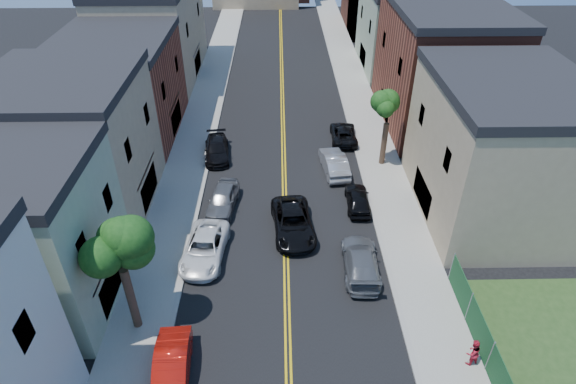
{
  "coord_description": "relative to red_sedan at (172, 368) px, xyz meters",
  "views": [
    {
      "loc": [
        -0.29,
        -2.72,
        20.37
      ],
      "look_at": [
        0.21,
        23.39,
        2.0
      ],
      "focal_mm": 29.72,
      "sensor_mm": 36.0,
      "label": 1
    }
  ],
  "objects": [
    {
      "name": "red_sedan",
      "position": [
        0.0,
        0.0,
        0.0
      ],
      "size": [
        1.87,
        4.6,
        1.48
      ],
      "primitive_type": "imported",
      "rotation": [
        0.0,
        0.0,
        0.07
      ],
      "color": "red",
      "rests_on": "ground"
    },
    {
      "name": "tree_left_mid",
      "position": [
        -2.38,
        3.11,
        5.84
      ],
      "size": [
        5.2,
        5.2,
        9.29
      ],
      "color": "#392B1C",
      "rests_on": "sidewalk_left"
    },
    {
      "name": "white_pickup",
      "position": [
        0.51,
        8.41,
        -0.02
      ],
      "size": [
        2.87,
        5.41,
        1.45
      ],
      "primitive_type": "imported",
      "rotation": [
        0.0,
        0.0,
        -0.09
      ],
      "color": "silver",
      "rests_on": "ground"
    },
    {
      "name": "bldg_left_tan_far",
      "position": [
        -8.5,
        39.1,
        4.01
      ],
      "size": [
        9.0,
        16.0,
        9.5
      ],
      "primitive_type": "cube",
      "color": "#998466",
      "rests_on": "ground"
    },
    {
      "name": "tree_right_far",
      "position": [
        13.42,
        19.11,
        5.02
      ],
      "size": [
        4.4,
        4.4,
        8.03
      ],
      "color": "#392B1C",
      "rests_on": "sidewalk_right"
    },
    {
      "name": "bldg_right_brick",
      "position": [
        19.5,
        27.1,
        4.26
      ],
      "size": [
        9.0,
        14.0,
        10.0
      ],
      "primitive_type": "cube",
      "color": "brown",
      "rests_on": "ground"
    },
    {
      "name": "sidewalk_right",
      "position": [
        13.4,
        29.1,
        -0.67
      ],
      "size": [
        3.2,
        100.0,
        0.15
      ],
      "primitive_type": "cube",
      "color": "gray",
      "rests_on": "ground"
    },
    {
      "name": "bldg_left_tan_near",
      "position": [
        -8.5,
        14.1,
        3.76
      ],
      "size": [
        9.0,
        10.0,
        9.0
      ],
      "primitive_type": "cube",
      "color": "#998466",
      "rests_on": "ground"
    },
    {
      "name": "black_car_left",
      "position": [
        0.0,
        20.57,
        -0.05
      ],
      "size": [
        2.45,
        4.95,
        1.38
      ],
      "primitive_type": "imported",
      "rotation": [
        0.0,
        0.0,
        0.11
      ],
      "color": "black",
      "rests_on": "ground"
    },
    {
      "name": "black_suv_lane",
      "position": [
        6.0,
        10.76,
        0.02
      ],
      "size": [
        3.06,
        5.73,
        1.53
      ],
      "primitive_type": "imported",
      "rotation": [
        0.0,
        0.0,
        0.1
      ],
      "color": "black",
      "rests_on": "ground"
    },
    {
      "name": "bldg_left_brick",
      "position": [
        -8.5,
        25.1,
        3.26
      ],
      "size": [
        9.0,
        12.0,
        8.0
      ],
      "primitive_type": "cube",
      "color": "brown",
      "rests_on": "ground"
    },
    {
      "name": "bldg_left_palegrn",
      "position": [
        -8.5,
        5.1,
        3.51
      ],
      "size": [
        9.0,
        8.0,
        8.5
      ],
      "primitive_type": "cube",
      "color": "gray",
      "rests_on": "ground"
    },
    {
      "name": "grey_car_right",
      "position": [
        9.93,
        7.06,
        -0.0
      ],
      "size": [
        2.28,
        5.19,
        1.48
      ],
      "primitive_type": "imported",
      "rotation": [
        0.0,
        0.0,
        3.1
      ],
      "color": "#595C61",
      "rests_on": "ground"
    },
    {
      "name": "bldg_right_palegrn",
      "position": [
        19.5,
        41.1,
        3.51
      ],
      "size": [
        9.0,
        12.0,
        8.5
      ],
      "primitive_type": "cube",
      "color": "gray",
      "rests_on": "ground"
    },
    {
      "name": "grey_car_left",
      "position": [
        1.14,
        13.47,
        0.03
      ],
      "size": [
        2.36,
        4.71,
        1.54
      ],
      "primitive_type": "imported",
      "rotation": [
        0.0,
        0.0,
        -0.12
      ],
      "color": "#55585D",
      "rests_on": "ground"
    },
    {
      "name": "curb_right",
      "position": [
        11.65,
        29.1,
        -0.67
      ],
      "size": [
        0.3,
        100.0,
        0.15
      ],
      "primitive_type": "cube",
      "color": "gray",
      "rests_on": "ground"
    },
    {
      "name": "dark_car_right_far",
      "position": [
        10.77,
        23.22,
        -0.1
      ],
      "size": [
        2.24,
        4.67,
        1.29
      ],
      "primitive_type": "imported",
      "rotation": [
        0.0,
        0.0,
        3.12
      ],
      "color": "black",
      "rests_on": "ground"
    },
    {
      "name": "pedestrian_right",
      "position": [
        14.34,
        0.46,
        0.2
      ],
      "size": [
        0.91,
        0.81,
        1.57
      ],
      "primitive_type": "imported",
      "rotation": [
        0.0,
        0.0,
        3.46
      ],
      "color": "#B81C30",
      "rests_on": "sidewalk_right"
    },
    {
      "name": "curb_left",
      "position": [
        -0.65,
        29.1,
        -0.67
      ],
      "size": [
        0.3,
        100.0,
        0.15
      ],
      "primitive_type": "cube",
      "color": "gray",
      "rests_on": "ground"
    },
    {
      "name": "silver_car_right",
      "position": [
        9.44,
        18.12,
        0.04
      ],
      "size": [
        2.2,
        4.91,
        1.57
      ],
      "primitive_type": "imported",
      "rotation": [
        0.0,
        0.0,
        3.26
      ],
      "color": "#989AA0",
      "rests_on": "ground"
    },
    {
      "name": "bldg_right_tan",
      "position": [
        19.5,
        13.1,
        3.76
      ],
      "size": [
        9.0,
        12.0,
        9.0
      ],
      "primitive_type": "cube",
      "color": "#998466",
      "rests_on": "ground"
    },
    {
      "name": "sidewalk_left",
      "position": [
        -2.4,
        29.1,
        -0.67
      ],
      "size": [
        3.2,
        100.0,
        0.15
      ],
      "primitive_type": "cube",
      "color": "gray",
      "rests_on": "ground"
    },
    {
      "name": "black_car_right",
      "position": [
        10.66,
        13.43,
        -0.07
      ],
      "size": [
        1.71,
        4.01,
        1.35
      ],
      "primitive_type": "imported",
      "rotation": [
        0.0,
        0.0,
        3.11
      ],
      "color": "black",
      "rests_on": "ground"
    }
  ]
}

